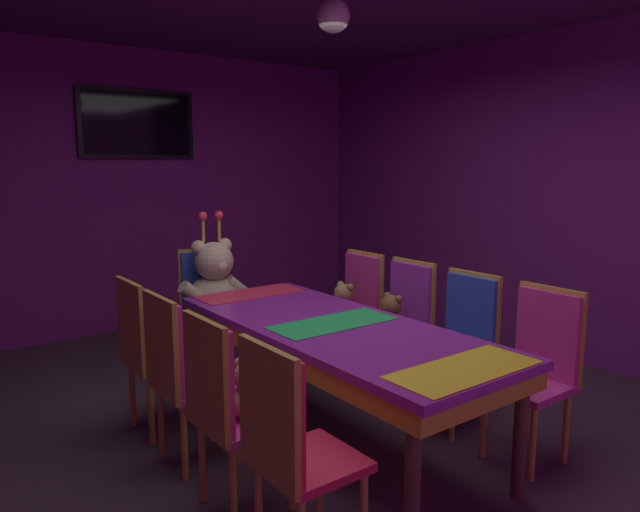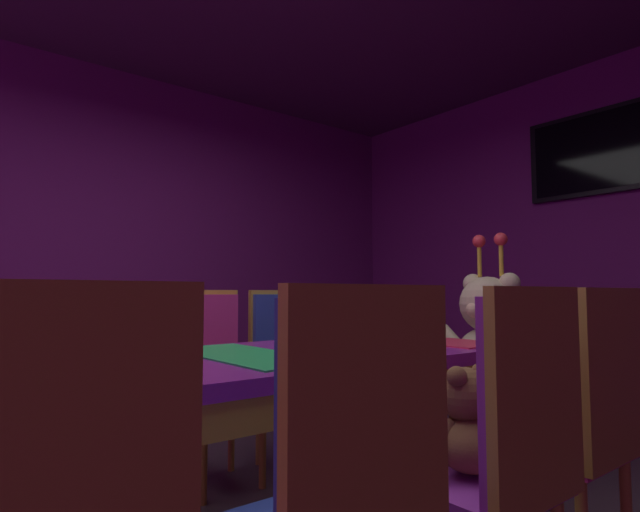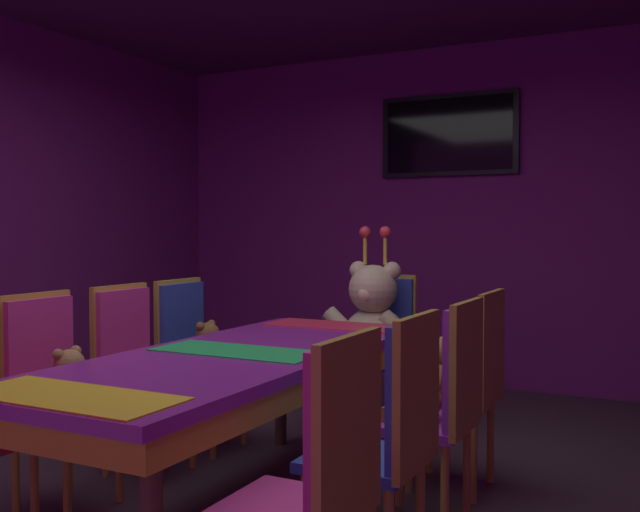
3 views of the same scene
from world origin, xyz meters
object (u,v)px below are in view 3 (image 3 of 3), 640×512
(teddy_right_3, at_px, (447,369))
(wall_tv, at_px, (449,135))
(throne_chair, at_px, (382,335))
(king_teddy_bear, at_px, (372,317))
(chair_left_3, at_px, (189,345))
(chair_right_3, at_px, (475,370))
(chair_right_0, at_px, (324,466))
(teddy_right_2, at_px, (416,389))
(chair_left_2, at_px, (131,358))
(teddy_left_1, at_px, (70,383))
(banquet_table, at_px, (238,371))
(chair_left_1, at_px, (48,376))
(teddy_left_3, at_px, (209,349))
(chair_right_1, at_px, (396,422))
(chair_right_2, at_px, (449,391))

(teddy_right_3, height_order, wall_tv, wall_tv)
(throne_chair, height_order, king_teddy_bear, king_teddy_bear)
(teddy_right_3, bearing_deg, chair_left_3, 0.45)
(chair_right_3, height_order, wall_tv, wall_tv)
(chair_right_0, bearing_deg, teddy_right_2, -84.03)
(chair_left_2, relative_size, wall_tv, 0.86)
(teddy_right_3, bearing_deg, teddy_left_1, 36.20)
(chair_left_3, distance_m, chair_right_3, 1.72)
(teddy_left_1, distance_m, chair_left_3, 1.06)
(teddy_right_2, height_order, chair_right_3, chair_right_3)
(banquet_table, xyz_separation_m, chair_left_3, (-0.86, 0.78, -0.06))
(banquet_table, xyz_separation_m, chair_left_1, (-0.88, -0.27, -0.06))
(chair_right_3, bearing_deg, chair_left_3, 0.42)
(teddy_left_1, relative_size, throne_chair, 0.31)
(teddy_left_3, height_order, teddy_right_3, teddy_right_3)
(chair_left_2, xyz_separation_m, teddy_right_2, (1.60, -0.00, -0.01))
(throne_chair, bearing_deg, chair_left_3, -43.25)
(chair_right_3, bearing_deg, chair_right_0, 89.72)
(chair_right_0, xyz_separation_m, wall_tv, (-0.85, 3.94, 1.45))
(chair_left_2, bearing_deg, chair_left_3, 89.17)
(teddy_left_1, height_order, king_teddy_bear, king_teddy_bear)
(teddy_left_1, xyz_separation_m, king_teddy_bear, (0.73, 1.80, 0.15))
(banquet_table, xyz_separation_m, teddy_left_1, (-0.73, -0.27, -0.07))
(chair_left_1, distance_m, chair_right_3, 2.04)
(chair_right_1, bearing_deg, chair_left_1, -0.17)
(banquet_table, bearing_deg, teddy_right_2, 21.00)
(chair_right_0, height_order, chair_right_3, same)
(chair_right_0, bearing_deg, chair_left_2, -32.90)
(teddy_left_1, height_order, chair_right_2, chair_right_2)
(chair_left_2, bearing_deg, chair_right_2, -0.06)
(teddy_right_2, relative_size, chair_right_3, 0.33)
(teddy_right_2, xyz_separation_m, chair_right_3, (0.12, 0.51, 0.01))
(teddy_left_1, xyz_separation_m, teddy_right_2, (1.47, 0.55, 0.01))
(chair_left_2, relative_size, chair_right_2, 1.00)
(teddy_left_1, relative_size, chair_right_3, 0.31)
(chair_left_1, bearing_deg, chair_right_3, 31.39)
(chair_left_2, distance_m, teddy_right_2, 1.60)
(teddy_left_1, distance_m, throne_chair, 2.10)
(chair_right_3, bearing_deg, king_teddy_bear, -40.57)
(chair_left_1, bearing_deg, banquet_table, 17.17)
(throne_chair, height_order, wall_tv, wall_tv)
(teddy_left_1, relative_size, teddy_right_3, 0.92)
(chair_left_2, distance_m, chair_left_3, 0.49)
(teddy_left_3, bearing_deg, chair_right_3, 0.45)
(chair_left_3, xyz_separation_m, teddy_left_3, (0.14, 0.00, -0.01))
(banquet_table, bearing_deg, teddy_right_3, 47.83)
(king_teddy_bear, bearing_deg, teddy_right_2, 30.63)
(chair_right_0, distance_m, king_teddy_bear, 2.51)
(chair_left_1, height_order, chair_right_2, same)
(chair_left_3, distance_m, chair_right_2, 1.81)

